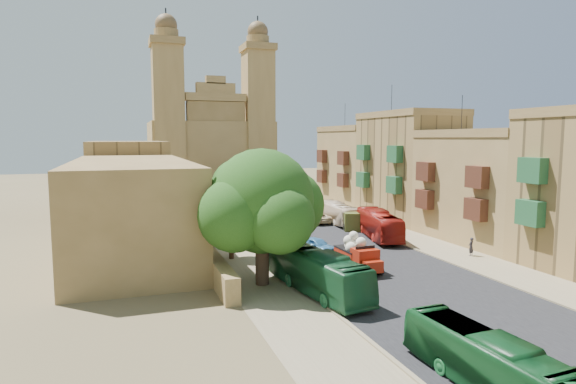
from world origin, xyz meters
TOP-DOWN VIEW (x-y plane):
  - ground at (0.00, 0.00)m, footprint 260.00×260.00m
  - road_surface at (0.00, 30.00)m, footprint 14.00×140.00m
  - sidewalk_east at (9.50, 30.00)m, footprint 5.00×140.00m
  - sidewalk_west at (-9.50, 30.00)m, footprint 5.00×140.00m
  - kerb_east at (7.00, 30.00)m, footprint 0.25×140.00m
  - kerb_west at (-7.00, 30.00)m, footprint 0.25×140.00m
  - townhouse_b at (15.95, 11.00)m, footprint 9.00×14.00m
  - townhouse_c at (15.95, 25.00)m, footprint 9.00×14.00m
  - townhouse_d at (15.95, 39.00)m, footprint 9.00×14.00m
  - west_wall at (-12.50, 20.00)m, footprint 1.00×40.00m
  - west_building_low at (-18.00, 18.00)m, footprint 10.00×28.00m
  - west_building_mid at (-18.00, 44.00)m, footprint 10.00×22.00m
  - church at (-0.00, 78.61)m, footprint 28.00×22.50m
  - ficus_tree at (-9.41, 4.01)m, footprint 9.73×8.95m
  - street_tree_a at (-10.00, 12.00)m, footprint 3.13×3.13m
  - street_tree_b at (-10.00, 24.00)m, footprint 2.84×2.84m
  - street_tree_c at (-10.00, 36.00)m, footprint 3.20×3.20m
  - street_tree_d at (-10.00, 48.00)m, footprint 3.67×3.67m
  - red_truck at (-1.26, 5.23)m, footprint 2.15×5.16m
  - olive_pickup at (6.39, 21.59)m, footprint 3.70×5.42m
  - bus_green_south at (-4.70, -12.99)m, footprint 2.52×8.80m
  - bus_green_north at (-6.50, 1.00)m, footprint 3.90×10.63m
  - bus_red_east at (6.50, 15.61)m, footprint 4.77×10.52m
  - bus_cream_east at (6.09, 25.22)m, footprint 2.76×9.28m
  - car_blue_a at (-2.16, 11.64)m, footprint 2.98×4.41m
  - car_white_a at (-4.98, 30.54)m, footprint 2.57×3.87m
  - car_cream at (3.72, 26.16)m, footprint 2.67×5.18m
  - car_dkblue at (-1.11, 47.51)m, footprint 3.20×4.83m
  - car_white_b at (1.71, 41.30)m, footprint 2.03×3.77m
  - car_blue_b at (-1.30, 60.55)m, footprint 2.01×3.50m
  - pedestrian_a at (10.36, 6.06)m, footprint 0.71×0.60m
  - pedestrian_c at (7.50, 13.96)m, footprint 0.40×0.89m

SIDE VIEW (x-z plane):
  - ground at x=0.00m, z-range 0.00..0.00m
  - road_surface at x=0.00m, z-range 0.00..0.01m
  - sidewalk_east at x=9.50m, z-range 0.00..0.01m
  - sidewalk_west at x=-9.50m, z-range 0.00..0.01m
  - kerb_east at x=7.00m, z-range 0.00..0.12m
  - kerb_west at x=-7.00m, z-range 0.00..0.12m
  - car_blue_b at x=-1.30m, z-range 0.00..1.09m
  - car_white_a at x=-4.98m, z-range 0.00..1.21m
  - car_white_b at x=1.71m, z-range 0.00..1.22m
  - car_dkblue at x=-1.11m, z-range 0.00..1.30m
  - car_blue_a at x=-2.16m, z-range 0.00..1.39m
  - car_cream at x=3.72m, z-range 0.00..1.40m
  - pedestrian_c at x=7.50m, z-range 0.00..1.50m
  - pedestrian_a at x=10.36m, z-range 0.00..1.65m
  - west_wall at x=-12.50m, z-range 0.00..1.80m
  - olive_pickup at x=6.39m, z-range -0.02..2.04m
  - bus_green_south at x=-4.70m, z-range 0.00..2.42m
  - bus_cream_east at x=6.09m, z-range 0.00..2.55m
  - red_truck at x=-1.26m, z-range -0.18..2.80m
  - bus_red_east at x=6.50m, z-range 0.00..2.85m
  - bus_green_north at x=-6.50m, z-range 0.00..2.89m
  - street_tree_b at x=-10.00m, z-range 0.73..5.09m
  - street_tree_a at x=-10.00m, z-range 0.81..5.62m
  - street_tree_c at x=-10.00m, z-range 0.83..5.75m
  - street_tree_d at x=-10.00m, z-range 0.96..6.61m
  - west_building_low at x=-18.00m, z-range 0.00..8.40m
  - west_building_mid at x=-18.00m, z-range 0.00..10.00m
  - townhouse_b at x=15.95m, z-range -1.79..13.11m
  - ficus_tree at x=-9.41m, z-range 0.89..10.62m
  - townhouse_d at x=15.95m, z-range -1.79..14.11m
  - townhouse_c at x=15.95m, z-range -1.79..15.61m
  - church at x=0.00m, z-range -8.63..27.67m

